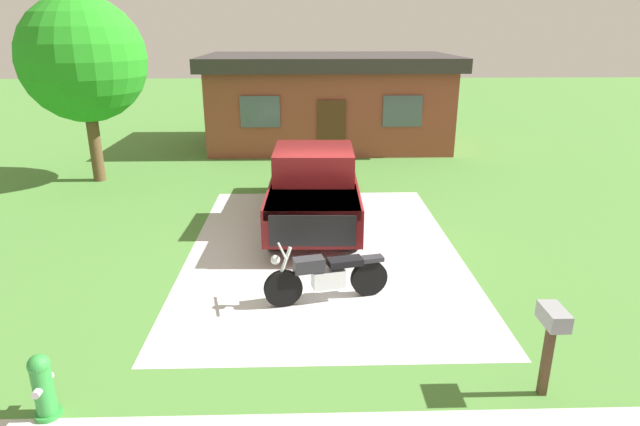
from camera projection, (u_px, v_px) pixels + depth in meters
The scene contains 8 objects.
ground_plane at pixel (323, 250), 11.44m from camera, with size 80.00×80.00×0.00m, color #4C8337.
driveway_pad at pixel (323, 250), 11.44m from camera, with size 5.69×8.26×0.01m, color silver.
motorcycle at pixel (326, 276), 9.20m from camera, with size 2.18×0.85×1.09m.
pickup_truck at pixel (314, 182), 12.96m from camera, with size 2.16×5.68×1.90m.
fire_hydrant at pixel (43, 387), 6.44m from camera, with size 0.32×0.40×0.87m.
mailbox at pixel (552, 329), 6.66m from camera, with size 0.26×0.48×1.26m.
shade_tree at pixel (83, 60), 15.43m from camera, with size 3.61×3.61×5.44m.
neighbor_house at pixel (328, 100), 21.16m from camera, with size 9.60×5.60×3.50m.
Camera 1 is at (-0.37, -10.52, 4.55)m, focal length 29.89 mm.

